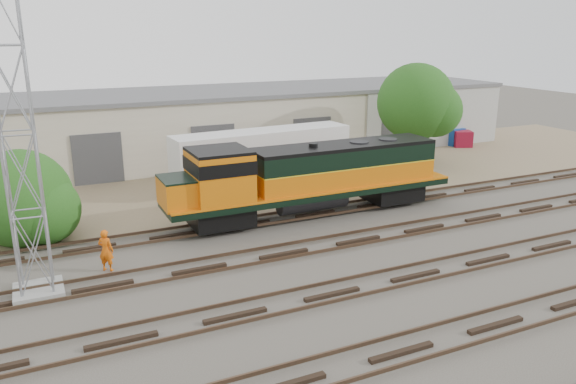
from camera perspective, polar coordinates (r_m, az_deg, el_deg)
name	(u,v)px	position (r m, az deg, el deg)	size (l,w,h in m)	color
ground	(298,267)	(24.70, 1.05, -7.66)	(140.00, 140.00, 0.00)	#47423A
dirt_strip	(200,184)	(37.97, -8.97, 0.80)	(80.00, 16.00, 0.02)	#726047
tracks	(332,294)	(22.27, 4.51, -10.30)	(80.00, 20.40, 0.28)	black
warehouse	(169,127)	(44.97, -11.97, 6.52)	(58.40, 10.40, 5.30)	beige
locomotive	(308,176)	(30.51, 2.05, 1.60)	(16.52, 2.90, 3.97)	black
signal_tower	(18,140)	(22.77, -25.74, 4.81)	(1.85, 1.85, 12.56)	gray
worker	(106,250)	(25.27, -18.01, -5.65)	(0.68, 0.45, 1.86)	#DC590C
semi_trailer	(267,151)	(36.83, -2.18, 4.22)	(12.16, 3.28, 3.70)	silver
dumpster_blue	(453,136)	(52.35, 16.39, 5.44)	(1.60, 1.50, 1.50)	navy
dumpster_red	(462,139)	(51.74, 17.28, 5.18)	(1.50, 1.40, 1.40)	maroon
tree_mid	(27,201)	(29.85, -24.95, -0.88)	(5.04, 4.80, 4.80)	#382619
tree_east	(421,104)	(42.83, 13.33, 8.69)	(5.95, 5.67, 7.65)	#382619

